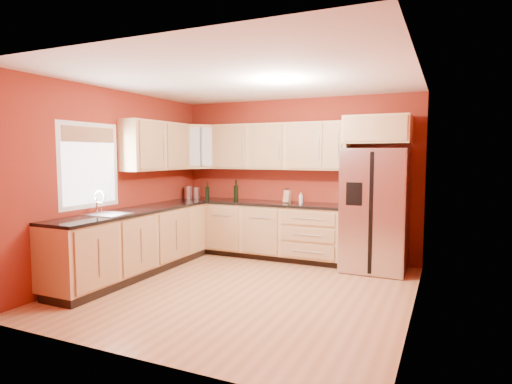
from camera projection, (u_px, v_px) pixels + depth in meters
floor at (243, 290)px, 5.36m from camera, size 4.00×4.00×0.00m
ceiling at (242, 79)px, 5.14m from camera, size 4.00×4.00×0.00m
wall_back at (296, 178)px, 7.06m from camera, size 4.00×0.04×2.60m
wall_front at (132, 203)px, 3.43m from camera, size 4.00×0.04×2.60m
wall_left at (116, 182)px, 6.07m from camera, size 0.04×4.00×2.60m
wall_right at (415, 192)px, 4.43m from camera, size 0.04×4.00×2.60m
base_cabinets_back at (258, 230)px, 7.09m from camera, size 2.90×0.60×0.88m
base_cabinets_left at (134, 244)px, 6.02m from camera, size 0.60×2.80×0.88m
countertop_back at (258, 203)px, 7.04m from camera, size 2.90×0.62×0.04m
countertop_left at (134, 211)px, 5.98m from camera, size 0.62×2.80×0.04m
upper_cabinets_back at (278, 146)px, 6.97m from camera, size 2.30×0.33×0.75m
upper_cabinets_left at (157, 146)px, 6.62m from camera, size 0.33×1.35×0.75m
corner_upper_cabinet at (198, 147)px, 7.41m from camera, size 0.67×0.67×0.75m
over_fridge_cabinet at (378, 130)px, 6.17m from camera, size 0.92×0.60×0.40m
refrigerator at (375, 210)px, 6.20m from camera, size 0.90×0.75×1.78m
window at (90, 165)px, 5.59m from camera, size 0.03×0.90×1.00m
sink_faucet at (108, 203)px, 5.51m from camera, size 0.50×0.42×0.30m
canister_left at (188, 192)px, 7.49m from camera, size 0.14×0.14×0.22m
canister_right at (197, 193)px, 7.53m from camera, size 0.15×0.15×0.20m
wine_bottle_a at (236, 190)px, 7.21m from camera, size 0.09×0.09×0.35m
wine_bottle_b at (207, 191)px, 7.34m from camera, size 0.09×0.09×0.31m
knife_block at (287, 197)px, 6.88m from camera, size 0.11×0.10×0.19m
soap_dispenser at (301, 198)px, 6.77m from camera, size 0.07×0.07×0.17m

